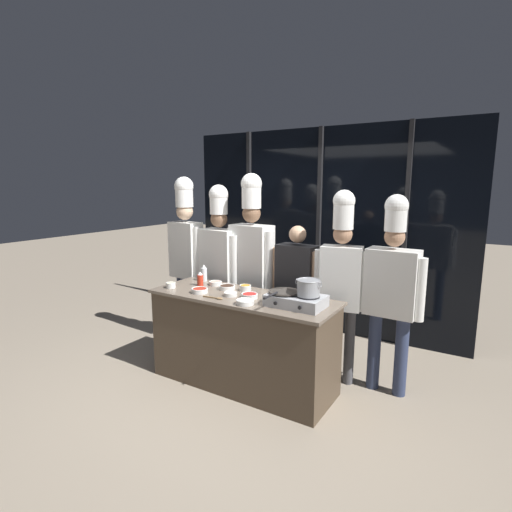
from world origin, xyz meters
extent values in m
plane|color=gray|center=(0.00, 0.00, 0.00)|extent=(24.00, 24.00, 0.00)
cube|color=black|center=(0.00, 1.88, 1.35)|extent=(3.88, 0.04, 2.70)
cube|color=#232326|center=(-1.10, 1.83, 1.35)|extent=(0.05, 0.05, 2.70)
cube|color=#232326|center=(0.00, 1.83, 1.35)|extent=(0.05, 0.05, 2.70)
cube|color=#232326|center=(1.10, 1.83, 1.35)|extent=(0.05, 0.05, 2.70)
cube|color=#4C3D2D|center=(0.00, 0.00, 0.44)|extent=(1.82, 0.63, 0.89)
cube|color=#756656|center=(0.00, 0.00, 0.90)|extent=(1.87, 0.66, 0.03)
cube|color=#B2B5BA|center=(0.59, -0.03, 0.97)|extent=(0.50, 0.31, 0.10)
cylinder|color=black|center=(0.47, -0.03, 1.03)|extent=(0.20, 0.20, 0.01)
cylinder|color=black|center=(0.47, -0.20, 0.97)|extent=(0.03, 0.01, 0.03)
cylinder|color=black|center=(0.70, -0.03, 1.03)|extent=(0.20, 0.20, 0.01)
cylinder|color=black|center=(0.70, -0.20, 0.97)|extent=(0.03, 0.01, 0.03)
cylinder|color=#38332D|center=(0.47, -0.03, 1.04)|extent=(0.28, 0.28, 0.01)
cone|color=#38332D|center=(0.47, -0.03, 1.05)|extent=(0.29, 0.29, 0.04)
cylinder|color=black|center=(0.47, -0.28, 1.06)|extent=(0.02, 0.22, 0.02)
cylinder|color=#93969B|center=(0.70, -0.03, 1.10)|extent=(0.20, 0.20, 0.14)
torus|color=#93969B|center=(0.70, -0.03, 1.17)|extent=(0.20, 0.20, 0.01)
torus|color=#93969B|center=(0.59, -0.03, 1.14)|extent=(0.01, 0.05, 0.05)
torus|color=#93969B|center=(0.81, -0.03, 1.14)|extent=(0.01, 0.05, 0.05)
cylinder|color=red|center=(-0.59, 0.08, 0.98)|extent=(0.07, 0.07, 0.12)
cone|color=white|center=(-0.59, 0.08, 1.06)|extent=(0.06, 0.06, 0.03)
cylinder|color=white|center=(-0.69, 0.26, 0.99)|extent=(0.07, 0.07, 0.14)
cone|color=white|center=(-0.69, 0.26, 1.08)|extent=(0.06, 0.06, 0.04)
cylinder|color=white|center=(0.10, -0.03, 0.94)|extent=(0.16, 0.16, 0.04)
torus|color=white|center=(0.10, -0.03, 0.96)|extent=(0.16, 0.16, 0.01)
cylinder|color=red|center=(0.10, -0.03, 0.95)|extent=(0.13, 0.13, 0.02)
cylinder|color=white|center=(-0.26, 0.11, 0.94)|extent=(0.17, 0.17, 0.04)
torus|color=white|center=(-0.26, 0.11, 0.96)|extent=(0.17, 0.17, 0.01)
cylinder|color=#382319|center=(-0.26, 0.11, 0.95)|extent=(0.14, 0.14, 0.02)
cylinder|color=white|center=(-0.42, -0.13, 0.94)|extent=(0.16, 0.16, 0.04)
torus|color=white|center=(-0.42, -0.13, 0.96)|extent=(0.17, 0.17, 0.01)
cylinder|color=#B22D1E|center=(-0.42, -0.13, 0.95)|extent=(0.13, 0.13, 0.02)
cylinder|color=white|center=(-0.09, -0.07, 0.94)|extent=(0.13, 0.13, 0.03)
torus|color=white|center=(-0.09, -0.07, 0.95)|extent=(0.13, 0.13, 0.01)
cylinder|color=white|center=(-0.09, -0.07, 0.94)|extent=(0.11, 0.11, 0.02)
cylinder|color=white|center=(-0.08, 0.17, 0.95)|extent=(0.12, 0.12, 0.05)
torus|color=white|center=(-0.08, 0.17, 0.97)|extent=(0.12, 0.12, 0.01)
cylinder|color=orange|center=(-0.08, 0.17, 0.96)|extent=(0.10, 0.10, 0.03)
cylinder|color=white|center=(0.18, -0.22, 0.94)|extent=(0.16, 0.16, 0.04)
torus|color=white|center=(0.18, -0.22, 0.96)|extent=(0.16, 0.16, 0.01)
cylinder|color=silver|center=(0.18, -0.22, 0.95)|extent=(0.13, 0.13, 0.02)
cylinder|color=white|center=(-0.79, -0.15, 0.95)|extent=(0.10, 0.10, 0.05)
torus|color=white|center=(-0.79, -0.15, 0.97)|extent=(0.10, 0.10, 0.01)
cylinder|color=beige|center=(-0.79, -0.15, 0.96)|extent=(0.08, 0.08, 0.03)
cylinder|color=white|center=(-0.47, 0.18, 0.94)|extent=(0.13, 0.13, 0.04)
torus|color=white|center=(-0.47, 0.18, 0.96)|extent=(0.13, 0.13, 0.01)
cylinder|color=#EAA893|center=(-0.47, 0.18, 0.95)|extent=(0.11, 0.11, 0.02)
cube|color=olive|center=(-0.23, -0.22, 0.92)|extent=(0.15, 0.02, 0.01)
ellipsoid|color=olive|center=(-0.12, -0.21, 0.93)|extent=(0.07, 0.05, 0.02)
cylinder|color=#2D3856|center=(-1.09, 0.54, 0.42)|extent=(0.10, 0.10, 0.84)
cylinder|color=#2D3856|center=(-1.31, 0.56, 0.42)|extent=(0.10, 0.10, 0.84)
cube|color=white|center=(-1.20, 0.55, 1.18)|extent=(0.42, 0.25, 0.68)
cylinder|color=white|center=(-0.98, 0.50, 1.17)|extent=(0.08, 0.08, 0.63)
cylinder|color=white|center=(-1.43, 0.54, 1.17)|extent=(0.08, 0.08, 0.63)
sphere|color=beige|center=(-1.20, 0.55, 1.65)|extent=(0.20, 0.20, 0.20)
cylinder|color=white|center=(-1.20, 0.55, 1.83)|extent=(0.21, 0.21, 0.25)
sphere|color=white|center=(-1.20, 0.55, 1.95)|extent=(0.23, 0.23, 0.23)
cylinder|color=#2D3856|center=(-0.57, 0.55, 0.40)|extent=(0.12, 0.12, 0.81)
cylinder|color=#2D3856|center=(-0.82, 0.58, 0.40)|extent=(0.12, 0.12, 0.81)
cube|color=white|center=(-0.69, 0.57, 1.14)|extent=(0.48, 0.29, 0.65)
cylinder|color=white|center=(-0.44, 0.50, 1.12)|extent=(0.09, 0.09, 0.60)
cylinder|color=white|center=(-0.95, 0.56, 1.12)|extent=(0.09, 0.09, 0.60)
sphere|color=brown|center=(-0.69, 0.57, 1.58)|extent=(0.19, 0.19, 0.19)
cylinder|color=white|center=(-0.69, 0.57, 1.75)|extent=(0.20, 0.20, 0.23)
sphere|color=white|center=(-0.69, 0.57, 1.86)|extent=(0.22, 0.22, 0.22)
cylinder|color=#2D3856|center=(-0.15, 0.60, 0.42)|extent=(0.12, 0.12, 0.85)
cylinder|color=#2D3856|center=(-0.41, 0.62, 0.42)|extent=(0.12, 0.12, 0.85)
cube|color=white|center=(-0.28, 0.61, 1.19)|extent=(0.49, 0.28, 0.69)
cylinder|color=white|center=(-0.02, 0.55, 1.17)|extent=(0.09, 0.09, 0.63)
cylinder|color=white|center=(-0.55, 0.60, 1.17)|extent=(0.09, 0.09, 0.63)
sphere|color=brown|center=(-0.28, 0.61, 1.66)|extent=(0.20, 0.20, 0.20)
cylinder|color=white|center=(-0.28, 0.61, 1.85)|extent=(0.21, 0.21, 0.27)
sphere|color=white|center=(-0.28, 0.61, 1.98)|extent=(0.23, 0.23, 0.23)
cylinder|color=#4C4C51|center=(0.40, 0.59, 0.38)|extent=(0.11, 0.11, 0.75)
cylinder|color=#4C4C51|center=(0.17, 0.61, 0.38)|extent=(0.11, 0.11, 0.75)
cube|color=#232326|center=(0.29, 0.60, 1.05)|extent=(0.44, 0.26, 0.61)
cylinder|color=tan|center=(0.52, 0.55, 1.04)|extent=(0.08, 0.08, 0.56)
cylinder|color=tan|center=(0.05, 0.59, 1.04)|extent=(0.08, 0.08, 0.56)
sphere|color=tan|center=(0.29, 0.60, 1.47)|extent=(0.18, 0.18, 0.18)
cylinder|color=#4C4C51|center=(0.89, 0.58, 0.38)|extent=(0.10, 0.10, 0.77)
cylinder|color=#4C4C51|center=(0.68, 0.53, 0.38)|extent=(0.10, 0.10, 0.77)
cube|color=white|center=(0.79, 0.55, 1.08)|extent=(0.42, 0.28, 0.62)
cylinder|color=white|center=(1.01, 0.57, 1.07)|extent=(0.08, 0.08, 0.57)
cylinder|color=white|center=(0.58, 0.48, 1.07)|extent=(0.08, 0.08, 0.57)
sphere|color=#A87A5B|center=(0.79, 0.55, 1.51)|extent=(0.18, 0.18, 0.18)
cylinder|color=white|center=(0.79, 0.55, 1.69)|extent=(0.19, 0.19, 0.27)
sphere|color=white|center=(0.79, 0.55, 1.82)|extent=(0.21, 0.21, 0.21)
cylinder|color=#2D3856|center=(1.38, 0.61, 0.39)|extent=(0.12, 0.12, 0.77)
cylinder|color=#2D3856|center=(1.13, 0.62, 0.39)|extent=(0.12, 0.12, 0.77)
cube|color=white|center=(1.25, 0.61, 1.08)|extent=(0.47, 0.26, 0.62)
cylinder|color=white|center=(1.51, 0.57, 1.06)|extent=(0.09, 0.09, 0.57)
cylinder|color=white|center=(0.99, 0.59, 1.06)|extent=(0.09, 0.09, 0.57)
sphere|color=#A87A5B|center=(1.25, 0.61, 1.51)|extent=(0.18, 0.18, 0.18)
cylinder|color=white|center=(1.25, 0.61, 1.67)|extent=(0.19, 0.19, 0.23)
sphere|color=white|center=(1.25, 0.61, 1.79)|extent=(0.21, 0.21, 0.21)
camera|label=1|loc=(2.07, -3.09, 1.99)|focal=28.00mm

